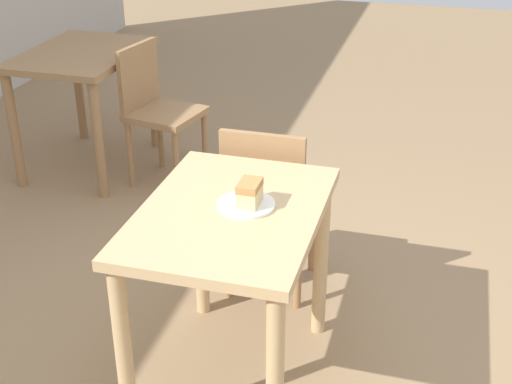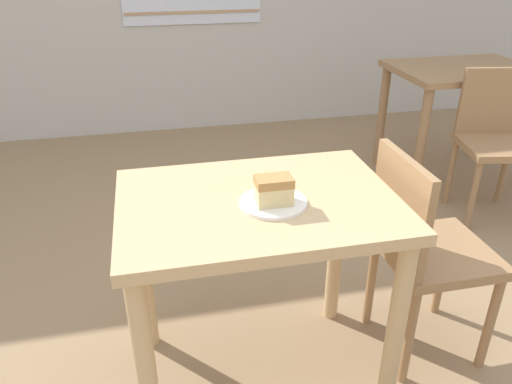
{
  "view_description": "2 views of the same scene",
  "coord_description": "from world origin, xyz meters",
  "px_view_note": "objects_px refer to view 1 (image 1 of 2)",
  "views": [
    {
      "loc": [
        -2.26,
        -0.56,
        1.99
      ],
      "look_at": [
        -0.12,
        0.04,
        0.85
      ],
      "focal_mm": 50.0,
      "sensor_mm": 36.0,
      "label": 1
    },
    {
      "loc": [
        -0.45,
        -1.23,
        1.52
      ],
      "look_at": [
        -0.15,
        0.12,
        0.81
      ],
      "focal_mm": 35.0,
      "sensor_mm": 36.0,
      "label": 2
    }
  ],
  "objects_px": {
    "chair_far_corner": "(157,108)",
    "cake_slice": "(250,193)",
    "dining_table_far": "(83,73)",
    "dining_table_near": "(231,244)",
    "plate": "(246,205)",
    "chair_near_window": "(269,201)"
  },
  "relations": [
    {
      "from": "dining_table_near",
      "to": "dining_table_far",
      "type": "distance_m",
      "value": 2.28
    },
    {
      "from": "dining_table_far",
      "to": "chair_far_corner",
      "type": "xyz_separation_m",
      "value": [
        -0.09,
        -0.52,
        -0.15
      ]
    },
    {
      "from": "chair_near_window",
      "to": "plate",
      "type": "distance_m",
      "value": 0.68
    },
    {
      "from": "dining_table_far",
      "to": "chair_near_window",
      "type": "xyz_separation_m",
      "value": [
        -1.07,
        -1.48,
        -0.15
      ]
    },
    {
      "from": "dining_table_far",
      "to": "cake_slice",
      "type": "bearing_deg",
      "value": -136.97
    },
    {
      "from": "dining_table_near",
      "to": "dining_table_far",
      "type": "height_order",
      "value": "dining_table_near"
    },
    {
      "from": "dining_table_near",
      "to": "plate",
      "type": "xyz_separation_m",
      "value": [
        0.04,
        -0.05,
        0.15
      ]
    },
    {
      "from": "dining_table_far",
      "to": "chair_near_window",
      "type": "height_order",
      "value": "chair_near_window"
    },
    {
      "from": "dining_table_near",
      "to": "dining_table_far",
      "type": "relative_size",
      "value": 0.98
    },
    {
      "from": "chair_far_corner",
      "to": "cake_slice",
      "type": "relative_size",
      "value": 7.64
    },
    {
      "from": "plate",
      "to": "dining_table_far",
      "type": "bearing_deg",
      "value": 42.81
    },
    {
      "from": "plate",
      "to": "cake_slice",
      "type": "xyz_separation_m",
      "value": [
        -0.0,
        -0.01,
        0.05
      ]
    },
    {
      "from": "dining_table_near",
      "to": "plate",
      "type": "distance_m",
      "value": 0.16
    },
    {
      "from": "dining_table_near",
      "to": "plate",
      "type": "bearing_deg",
      "value": -51.77
    },
    {
      "from": "dining_table_far",
      "to": "cake_slice",
      "type": "distance_m",
      "value": 2.3
    },
    {
      "from": "chair_far_corner",
      "to": "plate",
      "type": "distance_m",
      "value": 1.91
    },
    {
      "from": "chair_far_corner",
      "to": "cake_slice",
      "type": "height_order",
      "value": "cake_slice"
    },
    {
      "from": "chair_near_window",
      "to": "cake_slice",
      "type": "xyz_separation_m",
      "value": [
        -0.6,
        -0.09,
        0.35
      ]
    },
    {
      "from": "chair_far_corner",
      "to": "cake_slice",
      "type": "bearing_deg",
      "value": -135.72
    },
    {
      "from": "plate",
      "to": "cake_slice",
      "type": "bearing_deg",
      "value": -98.24
    },
    {
      "from": "chair_far_corner",
      "to": "cake_slice",
      "type": "xyz_separation_m",
      "value": [
        -1.59,
        -1.04,
        0.35
      ]
    },
    {
      "from": "dining_table_near",
      "to": "dining_table_far",
      "type": "xyz_separation_m",
      "value": [
        1.71,
        1.51,
        -0.0
      ]
    }
  ]
}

